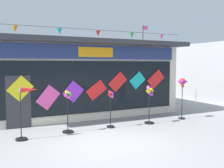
{
  "coord_description": "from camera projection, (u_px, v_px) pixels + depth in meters",
  "views": [
    {
      "loc": [
        -3.35,
        -7.09,
        2.45
      ],
      "look_at": [
        1.5,
        2.82,
        1.58
      ],
      "focal_mm": 41.25,
      "sensor_mm": 36.0,
      "label": 1
    }
  ],
  "objects": [
    {
      "name": "wind_spinner_far_left",
      "position": [
        26.0,
        104.0,
        8.24
      ],
      "size": [
        0.72,
        0.37,
        1.71
      ],
      "color": "black",
      "rests_on": "ground_plane"
    },
    {
      "name": "wind_spinner_left",
      "position": [
        68.0,
        112.0,
        9.08
      ],
      "size": [
        0.38,
        0.38,
        1.52
      ],
      "color": "black",
      "rests_on": "ground_plane"
    },
    {
      "name": "wind_spinner_center_right",
      "position": [
        150.0,
        99.0,
        10.43
      ],
      "size": [
        0.44,
        0.38,
        1.58
      ],
      "color": "black",
      "rests_on": "ground_plane"
    },
    {
      "name": "ground_plane",
      "position": [
        108.0,
        142.0,
        8.0
      ],
      "size": [
        80.0,
        80.0,
        0.0
      ],
      "primitive_type": "plane",
      "color": "gray"
    },
    {
      "name": "wind_spinner_right",
      "position": [
        182.0,
        87.0,
        11.3
      ],
      "size": [
        0.3,
        0.3,
        1.81
      ],
      "color": "black",
      "rests_on": "ground_plane"
    },
    {
      "name": "kite_shop_building",
      "position": [
        76.0,
        77.0,
        13.45
      ],
      "size": [
        9.2,
        6.14,
        4.69
      ],
      "color": "beige",
      "rests_on": "ground_plane"
    },
    {
      "name": "wind_spinner_center_left",
      "position": [
        111.0,
        106.0,
        9.79
      ],
      "size": [
        0.31,
        0.3,
        1.45
      ],
      "color": "black",
      "rests_on": "ground_plane"
    }
  ]
}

